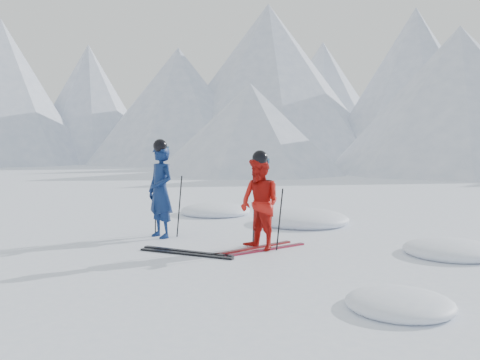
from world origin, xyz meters
The scene contains 12 objects.
ground centered at (0.00, 0.00, 0.00)m, with size 160.00×160.00×0.00m, color white.
skier_blue centered at (-2.73, -0.42, 0.88)m, with size 0.65×0.42×1.77m, color #0D214F.
skier_red centered at (-0.57, -0.21, 0.79)m, with size 0.76×0.59×1.57m, color red.
pole_blue_left centered at (-3.03, -0.27, 0.59)m, with size 0.02×0.02×1.18m, color black.
pole_blue_right centered at (-2.48, -0.17, 0.59)m, with size 0.02×0.02×1.18m, color black.
pole_red_left centered at (-0.87, 0.04, 0.52)m, with size 0.02×0.02×1.05m, color black.
pole_red_right centered at (-0.27, -0.06, 0.52)m, with size 0.02×0.02×1.05m, color black.
ski_worn_left centered at (-0.69, -0.21, 0.01)m, with size 0.09×1.70×0.03m, color black.
ski_worn_right centered at (-0.45, -0.21, 0.01)m, with size 0.09×1.70×0.03m, color black.
ski_loose_a centered at (-1.40, -1.11, 0.01)m, with size 0.09×1.70×0.03m, color black.
ski_loose_b centered at (-1.30, -1.26, 0.01)m, with size 0.09×1.70×0.03m, color black.
snow_lumps centered at (-1.22, 2.07, 0.00)m, with size 7.86×6.13×0.45m.
Camera 1 is at (4.27, -7.17, 1.78)m, focal length 38.00 mm.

